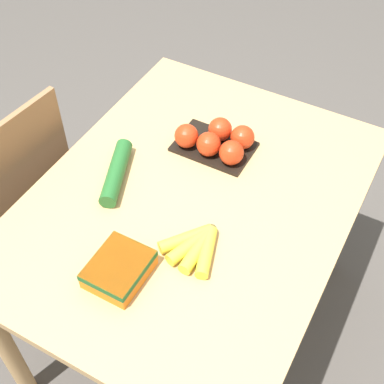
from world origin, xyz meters
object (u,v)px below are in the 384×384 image
object	(u,v)px
tomato_pack	(217,141)
cucumber_near	(116,172)
chair	(14,199)
banana_bunch	(196,246)
carrot_bag	(119,268)

from	to	relation	value
tomato_pack	cucumber_near	bearing A→B (deg)	140.46
chair	banana_bunch	size ratio (longest dim) A/B	5.32
banana_bunch	cucumber_near	size ratio (longest dim) A/B	0.70
tomato_pack	carrot_bag	xyz separation A→B (m)	(-0.56, 0.01, -0.01)
tomato_pack	cucumber_near	world-z (taller)	tomato_pack
chair	cucumber_near	distance (m)	0.54
banana_bunch	carrot_bag	world-z (taller)	carrot_bag
banana_bunch	tomato_pack	xyz separation A→B (m)	(0.39, 0.13, 0.02)
chair	tomato_pack	xyz separation A→B (m)	(0.34, -0.66, 0.31)
tomato_pack	chair	bearing A→B (deg)	116.96
chair	carrot_bag	world-z (taller)	chair
chair	carrot_bag	size ratio (longest dim) A/B	5.56
tomato_pack	cucumber_near	size ratio (longest dim) A/B	1.00
banana_bunch	cucumber_near	bearing A→B (deg)	70.57
banana_bunch	tomato_pack	bearing A→B (deg)	18.72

